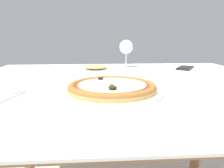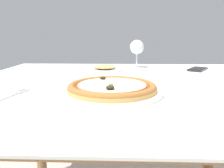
# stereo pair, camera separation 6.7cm
# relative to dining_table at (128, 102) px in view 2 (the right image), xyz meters

# --- Properties ---
(dining_table) EXTENTS (1.30, 1.09, 0.76)m
(dining_table) POSITION_rel_dining_table_xyz_m (0.00, 0.00, 0.00)
(dining_table) COLOR #997047
(dining_table) RESTS_ON ground_plane
(pizza_plate) EXTENTS (0.31, 0.31, 0.04)m
(pizza_plate) POSITION_rel_dining_table_xyz_m (-0.06, -0.18, 0.10)
(pizza_plate) COLOR white
(pizza_plate) RESTS_ON dining_table
(fork) EXTENTS (0.05, 0.17, 0.00)m
(fork) POSITION_rel_dining_table_xyz_m (-0.36, -0.22, 0.09)
(fork) COLOR silver
(fork) RESTS_ON dining_table
(wine_glass_far_left) EXTENTS (0.08, 0.08, 0.15)m
(wine_glass_far_left) POSITION_rel_dining_table_xyz_m (0.06, 0.38, 0.19)
(wine_glass_far_left) COLOR silver
(wine_glass_far_left) RESTS_ON dining_table
(cell_phone) EXTENTS (0.14, 0.16, 0.01)m
(cell_phone) POSITION_rel_dining_table_xyz_m (0.38, 0.31, 0.09)
(cell_phone) COLOR #232328
(cell_phone) RESTS_ON dining_table
(side_plate) EXTENTS (0.19, 0.19, 0.03)m
(side_plate) POSITION_rel_dining_table_xyz_m (-0.11, 0.27, 0.10)
(side_plate) COLOR white
(side_plate) RESTS_ON dining_table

